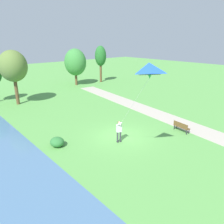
# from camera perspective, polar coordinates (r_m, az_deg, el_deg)

# --- Properties ---
(ground_plane) EXTENTS (120.00, 120.00, 0.00)m
(ground_plane) POSITION_cam_1_polar(r_m,az_deg,el_deg) (18.35, 2.43, -6.48)
(ground_plane) COLOR #569947
(walkway_path) EXTENTS (6.53, 32.04, 0.02)m
(walkway_path) POSITION_cam_1_polar(r_m,az_deg,el_deg) (24.45, 11.01, -0.25)
(walkway_path) COLOR #ADA393
(walkway_path) RESTS_ON ground
(person_kite_flyer) EXTENTS (0.49, 0.63, 1.83)m
(person_kite_flyer) POSITION_cam_1_polar(r_m,az_deg,el_deg) (17.03, 1.88, -4.67)
(person_kite_flyer) COLOR #232328
(person_kite_flyer) RESTS_ON ground
(flying_kite) EXTENTS (1.80, 3.84, 4.76)m
(flying_kite) POSITION_cam_1_polar(r_m,az_deg,el_deg) (12.37, 9.58, 10.58)
(flying_kite) COLOR blue
(park_bench_near_walkway) EXTENTS (0.63, 1.54, 0.88)m
(park_bench_near_walkway) POSITION_cam_1_polar(r_m,az_deg,el_deg) (20.01, 17.71, -3.61)
(park_bench_near_walkway) COLOR brown
(park_bench_near_walkway) RESTS_ON ground
(tree_treeline_left) EXTENTS (3.26, 3.71, 6.58)m
(tree_treeline_left) POSITION_cam_1_polar(r_m,az_deg,el_deg) (28.87, -24.55, 10.84)
(tree_treeline_left) COLOR brown
(tree_treeline_left) RESTS_ON ground
(tree_lakeside_near) EXTENTS (3.60, 3.97, 6.23)m
(tree_lakeside_near) POSITION_cam_1_polar(r_m,az_deg,el_deg) (38.80, -9.61, 12.74)
(tree_lakeside_near) COLOR brown
(tree_lakeside_near) RESTS_ON ground
(tree_horizon_far) EXTENTS (2.10, 2.02, 6.61)m
(tree_horizon_far) POSITION_cam_1_polar(r_m,az_deg,el_deg) (41.18, -3.02, 14.33)
(tree_horizon_far) COLOR brown
(tree_horizon_far) RESTS_ON ground
(lakeside_shrub) EXTENTS (1.03, 1.14, 0.74)m
(lakeside_shrub) POSITION_cam_1_polar(r_m,az_deg,el_deg) (17.13, -14.22, -7.63)
(lakeside_shrub) COLOR #2D7033
(lakeside_shrub) RESTS_ON ground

